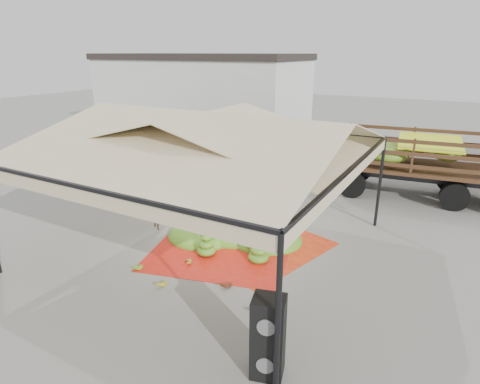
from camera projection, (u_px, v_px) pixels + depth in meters
The scene contains 17 objects.
ground at pixel (210, 246), 12.04m from camera, with size 90.00×90.00×0.00m, color slate.
canopy_tent at pixel (207, 138), 10.95m from camera, with size 8.10×8.10×4.00m.
building_white at pixel (200, 95), 27.28m from camera, with size 14.30×6.30×5.40m.
tarp_left at pixel (223, 248), 11.90m from camera, with size 3.94×3.76×0.01m, color red.
tarp_right at pixel (256, 244), 12.14m from camera, with size 3.54×3.72×0.01m, color #DA5014.
banana_heap at pixel (230, 211), 13.10m from camera, with size 5.62×4.62×1.20m, color #4D861B.
hand_yellow_a at pixel (160, 281), 10.01m from camera, with size 0.43×0.35×0.20m, color gold.
hand_yellow_b at pixel (186, 261), 11.00m from camera, with size 0.40×0.33×0.18m, color #B98625.
hand_red_a at pixel (225, 282), 9.98m from camera, with size 0.44×0.36×0.20m, color #5C3115.
hand_red_b at pixel (252, 306), 9.05m from camera, with size 0.38×0.31×0.17m, color #552713.
hand_green at pixel (136, 265), 10.79m from camera, with size 0.43×0.35×0.20m, color #4A851B.
hanging_bunches at pixel (204, 173), 10.14m from camera, with size 3.24×0.24×0.20m.
speaker_stack at pixel (268, 337), 7.03m from camera, with size 0.69×0.64×1.59m.
banana_leaves at pixel (166, 225), 13.50m from camera, with size 0.96×1.36×3.70m, color #23731E, non-canonical shape.
vendor at pixel (322, 180), 15.72m from camera, with size 0.56×0.37×1.53m, color gray.
truck_left at pixel (233, 146), 18.24m from camera, with size 7.28×5.04×2.38m.
truck_right at pixel (448, 159), 15.36m from camera, with size 7.90×3.50×2.62m.
Camera 1 is at (6.11, -8.98, 5.53)m, focal length 30.00 mm.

